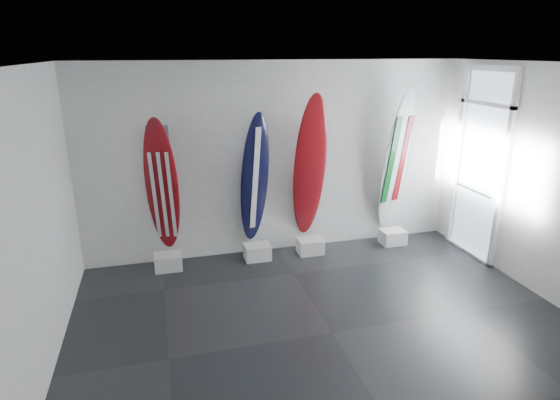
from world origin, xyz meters
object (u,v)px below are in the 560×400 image
object	(u,v)px
surfboard_navy	(255,179)
surfboard_italy	(396,160)
surfboard_swiss	(310,168)
surfboard_usa	(162,187)

from	to	relation	value
surfboard_navy	surfboard_italy	xyz separation A→B (m)	(2.35, 0.00, 0.15)
surfboard_swiss	surfboard_italy	size ratio (longest dim) A/B	0.98
surfboard_usa	surfboard_italy	size ratio (longest dim) A/B	0.87
surfboard_usa	surfboard_italy	xyz separation A→B (m)	(3.71, 0.00, 0.16)
surfboard_swiss	surfboard_italy	world-z (taller)	surfboard_italy
surfboard_navy	surfboard_swiss	world-z (taller)	surfboard_swiss
surfboard_navy	surfboard_italy	bearing A→B (deg)	-17.34
surfboard_usa	surfboard_italy	distance (m)	3.72
surfboard_usa	surfboard_navy	bearing A→B (deg)	12.11
surfboard_navy	surfboard_swiss	xyz separation A→B (m)	(0.87, 0.00, 0.13)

